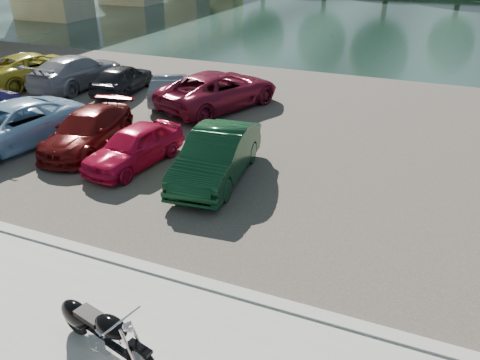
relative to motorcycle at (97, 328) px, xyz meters
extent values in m
plane|color=#595447|center=(-0.05, 0.19, -0.56)|extent=(200.00, 200.00, 0.00)
cube|color=#ADACA3|center=(-0.05, 2.19, -0.49)|extent=(60.00, 0.30, 0.14)
cube|color=#413B35|center=(-0.05, 11.19, -0.54)|extent=(60.00, 18.00, 0.04)
cube|color=#182B27|center=(-0.05, 40.19, -0.56)|extent=(120.00, 40.00, 0.00)
torus|color=black|center=(-0.59, 0.13, -0.12)|extent=(0.69, 0.27, 0.68)
cylinder|color=#B2B2B7|center=(-0.59, 0.13, -0.12)|extent=(0.46, 0.16, 0.46)
cylinder|color=silver|center=(0.86, -0.31, 0.18)|extent=(0.33, 0.12, 0.63)
cylinder|color=silver|center=(0.90, -0.12, 0.18)|extent=(0.33, 0.12, 0.63)
cylinder|color=silver|center=(0.69, -0.17, 0.57)|extent=(0.21, 0.74, 0.04)
sphere|color=silver|center=(0.79, -0.19, 0.49)|extent=(0.19, 0.19, 0.16)
sphere|color=silver|center=(0.86, -0.21, 0.49)|extent=(0.13, 0.13, 0.11)
cube|color=black|center=(1.01, -0.25, 0.19)|extent=(0.47, 0.24, 0.06)
cube|color=black|center=(0.21, -0.06, -0.18)|extent=(1.19, 0.37, 0.08)
cube|color=silver|center=(0.16, -0.04, -0.11)|extent=(0.51, 0.42, 0.34)
cylinder|color=silver|center=(0.26, -0.07, 0.09)|extent=(0.28, 0.23, 0.27)
cylinder|color=silver|center=(0.07, -0.02, 0.09)|extent=(0.28, 0.23, 0.27)
ellipsoid|color=black|center=(0.39, -0.10, 0.26)|extent=(0.74, 0.51, 0.32)
cube|color=black|center=(-0.13, 0.02, 0.20)|extent=(0.60, 0.40, 0.10)
ellipsoid|color=black|center=(-0.54, 0.12, 0.00)|extent=(0.79, 0.49, 0.50)
cube|color=black|center=(-0.59, 0.13, -0.07)|extent=(0.43, 0.27, 0.30)
cylinder|color=silver|center=(-0.09, 0.18, -0.24)|extent=(1.09, 0.34, 0.09)
cylinder|color=silver|center=(-0.09, 0.18, -0.16)|extent=(1.09, 0.34, 0.09)
cylinder|color=#B2B2B7|center=(0.02, -0.20, -0.33)|extent=(0.06, 0.14, 0.22)
imported|color=#9CC4E4|center=(-8.42, 6.24, 0.21)|extent=(3.41, 5.61, 1.45)
imported|color=#580D0C|center=(-5.91, 7.16, 0.10)|extent=(2.38, 4.51, 1.25)
imported|color=#C30D38|center=(-3.70, 6.62, 0.10)|extent=(1.93, 3.81, 1.24)
imported|color=#0E361D|center=(-0.93, 6.73, 0.21)|extent=(1.97, 4.55, 1.45)
imported|color=gold|center=(-13.55, 12.84, 0.21)|extent=(3.61, 5.71, 1.47)
imported|color=#919199|center=(-11.15, 12.99, 0.23)|extent=(2.33, 5.29, 1.51)
imported|color=black|center=(-8.63, 13.02, 0.14)|extent=(2.02, 4.04, 1.32)
imported|color=slate|center=(-5.93, 12.74, 0.09)|extent=(2.48, 3.92, 1.22)
imported|color=maroon|center=(-3.61, 12.74, 0.24)|extent=(4.36, 6.05, 1.53)
camera|label=1|loc=(4.45, -4.48, 5.79)|focal=35.00mm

